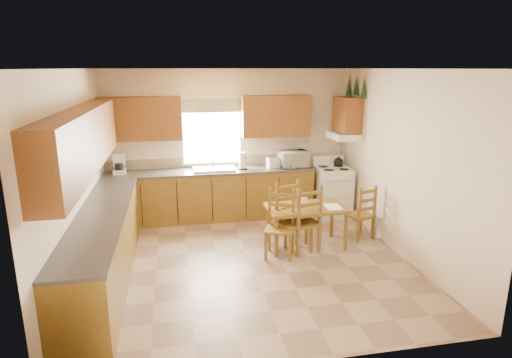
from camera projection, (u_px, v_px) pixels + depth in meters
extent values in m
plane|color=#97785E|center=(250.00, 262.00, 6.17)|extent=(4.50, 4.50, 0.00)
plane|color=olive|center=(249.00, 69.00, 5.49)|extent=(4.50, 4.50, 0.00)
plane|color=beige|center=(75.00, 179.00, 5.41)|extent=(4.50, 4.50, 0.00)
plane|color=beige|center=(401.00, 164.00, 6.24)|extent=(4.50, 4.50, 0.00)
plane|color=beige|center=(228.00, 143.00, 7.96)|extent=(4.50, 4.50, 0.00)
plane|color=beige|center=(295.00, 230.00, 3.69)|extent=(4.50, 4.50, 0.00)
cube|color=brown|center=(211.00, 196.00, 7.84)|extent=(3.75, 0.60, 0.88)
cube|color=brown|center=(104.00, 248.00, 5.55)|extent=(0.60, 3.60, 0.88)
cube|color=#47423E|center=(210.00, 171.00, 7.72)|extent=(3.75, 0.63, 0.04)
cube|color=#47423E|center=(101.00, 215.00, 5.44)|extent=(0.63, 3.60, 0.04)
cube|color=#88795A|center=(209.00, 162.00, 7.97)|extent=(3.75, 0.01, 0.18)
cube|color=brown|center=(140.00, 119.00, 7.39)|extent=(1.41, 0.33, 0.75)
cube|color=brown|center=(275.00, 116.00, 7.84)|extent=(1.25, 0.33, 0.75)
cube|color=brown|center=(82.00, 141.00, 5.17)|extent=(0.33, 3.60, 0.75)
cube|color=brown|center=(347.00, 115.00, 7.64)|extent=(0.33, 0.62, 0.62)
cube|color=silver|center=(344.00, 136.00, 7.73)|extent=(0.44, 0.62, 0.12)
cube|color=silver|center=(212.00, 133.00, 7.83)|extent=(1.13, 0.02, 1.18)
cube|color=white|center=(212.00, 133.00, 7.82)|extent=(1.05, 0.01, 1.10)
cube|color=#465832|center=(211.00, 106.00, 7.67)|extent=(1.19, 0.01, 0.24)
cube|color=silver|center=(214.00, 169.00, 7.73)|extent=(0.75, 0.45, 0.04)
cone|color=#1B4122|center=(364.00, 88.00, 7.24)|extent=(0.22, 0.22, 0.36)
cone|color=#1B4122|center=(356.00, 85.00, 7.53)|extent=(0.22, 0.22, 0.36)
cone|color=#1B4122|center=(349.00, 86.00, 7.85)|extent=(0.22, 0.22, 0.36)
cube|color=silver|center=(332.00, 192.00, 7.99)|extent=(0.63, 0.65, 0.90)
cube|color=silver|center=(119.00, 165.00, 7.42)|extent=(0.21, 0.24, 0.31)
cylinder|color=white|center=(243.00, 161.00, 7.76)|extent=(0.17, 0.17, 0.31)
cube|color=silver|center=(273.00, 163.00, 7.90)|extent=(0.26, 0.20, 0.19)
imported|color=silver|center=(293.00, 159.00, 7.95)|extent=(0.52, 0.40, 0.30)
cube|color=brown|center=(306.00, 226.00, 6.65)|extent=(1.22, 0.70, 0.65)
cube|color=brown|center=(303.00, 218.00, 6.42)|extent=(0.53, 0.52, 1.04)
cube|color=brown|center=(360.00, 212.00, 6.94)|extent=(0.46, 0.45, 0.90)
cube|color=brown|center=(280.00, 225.00, 6.23)|extent=(0.53, 0.52, 0.98)
cube|color=brown|center=(294.00, 219.00, 6.38)|extent=(0.56, 0.55, 1.06)
cube|color=white|center=(333.00, 207.00, 6.55)|extent=(0.27, 0.33, 0.00)
cube|color=white|center=(304.00, 201.00, 6.63)|extent=(0.09, 0.03, 0.12)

